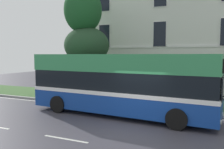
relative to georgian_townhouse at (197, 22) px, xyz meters
The scene contains 6 objects.
ground_plane 14.42m from the georgian_townhouse, 96.57° to the right, with size 60.00×56.00×0.18m.
georgian_townhouse is the anchor object (origin of this frame).
iron_verge_railing 10.85m from the georgian_townhouse, 90.00° to the right, with size 14.67×0.04×0.97m.
evergreen_tree 10.75m from the georgian_townhouse, 134.24° to the right, with size 3.55×3.44×8.30m.
single_decker_bus 12.45m from the georgian_townhouse, 104.73° to the right, with size 10.25×3.09×3.30m.
litter_bin 12.07m from the georgian_townhouse, 123.08° to the right, with size 0.48×0.48×1.08m.
Camera 1 is at (3.28, -9.22, 3.26)m, focal length 37.92 mm.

